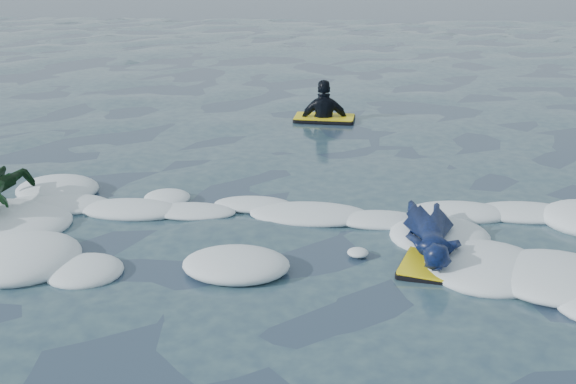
# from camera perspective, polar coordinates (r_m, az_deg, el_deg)

# --- Properties ---
(ground) EXTENTS (120.00, 120.00, 0.00)m
(ground) POSITION_cam_1_polar(r_m,az_deg,el_deg) (7.05, -4.18, -6.39)
(ground) COLOR #18273B
(ground) RESTS_ON ground
(foam_band) EXTENTS (12.00, 3.10, 0.30)m
(foam_band) POSITION_cam_1_polar(r_m,az_deg,el_deg) (7.98, -3.04, -3.11)
(foam_band) COLOR white
(foam_band) RESTS_ON ground
(prone_woman_unit) EXTENTS (0.81, 1.56, 0.39)m
(prone_woman_unit) POSITION_cam_1_polar(r_m,az_deg,el_deg) (7.48, 11.27, -3.48)
(prone_woman_unit) COLOR black
(prone_woman_unit) RESTS_ON ground
(waiting_rider_unit) EXTENTS (1.08, 0.64, 1.57)m
(waiting_rider_unit) POSITION_cam_1_polar(r_m,az_deg,el_deg) (12.68, 2.88, 5.40)
(waiting_rider_unit) COLOR black
(waiting_rider_unit) RESTS_ON ground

